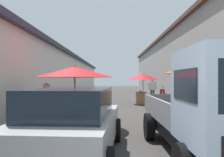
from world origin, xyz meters
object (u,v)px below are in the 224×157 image
object	(u,v)px
fruit_stall_near_left	(74,80)
plastic_stool	(149,105)
delivery_truck	(223,114)
hatchback_car	(72,122)
parked_scooter	(164,97)
vendor_in_shade	(46,105)
fruit_stall_far_right	(201,76)
vendor_by_crates	(152,88)
fruit_stall_mid_lane	(143,80)

from	to	relation	value
fruit_stall_near_left	plastic_stool	world-z (taller)	fruit_stall_near_left
fruit_stall_near_left	delivery_truck	distance (m)	5.14
fruit_stall_near_left	hatchback_car	bearing A→B (deg)	-171.44
parked_scooter	delivery_truck	bearing A→B (deg)	172.81
delivery_truck	vendor_in_shade	bearing A→B (deg)	52.37
fruit_stall_near_left	plastic_stool	distance (m)	5.43
fruit_stall_far_right	fruit_stall_near_left	xyz separation A→B (m)	(0.35, 4.15, -0.12)
fruit_stall_near_left	vendor_by_crates	distance (m)	11.18
delivery_truck	vendor_by_crates	size ratio (longest dim) A/B	2.95
fruit_stall_mid_lane	vendor_by_crates	bearing A→B (deg)	-24.11
delivery_truck	vendor_by_crates	world-z (taller)	delivery_truck
plastic_stool	fruit_stall_mid_lane	bearing A→B (deg)	-2.21
hatchback_car	vendor_by_crates	size ratio (longest dim) A/B	2.40
fruit_stall_far_right	delivery_truck	bearing A→B (deg)	165.40
hatchback_car	fruit_stall_near_left	bearing A→B (deg)	8.56
fruit_stall_far_right	parked_scooter	world-z (taller)	fruit_stall_far_right
fruit_stall_near_left	hatchback_car	size ratio (longest dim) A/B	0.65
delivery_truck	plastic_stool	distance (m)	8.24
fruit_stall_far_right	plastic_stool	distance (m)	4.90
vendor_by_crates	plastic_stool	size ratio (longest dim) A/B	3.85
hatchback_car	plastic_stool	bearing A→B (deg)	-20.16
vendor_by_crates	parked_scooter	xyz separation A→B (m)	(-2.23, -0.42, -0.52)
fruit_stall_near_left	fruit_stall_mid_lane	size ratio (longest dim) A/B	1.16
plastic_stool	hatchback_car	bearing A→B (deg)	159.84
fruit_stall_mid_lane	vendor_by_crates	world-z (taller)	fruit_stall_mid_lane
fruit_stall_mid_lane	delivery_truck	xyz separation A→B (m)	(-12.01, 0.08, -0.53)
fruit_stall_mid_lane	delivery_truck	world-z (taller)	fruit_stall_mid_lane
delivery_truck	plastic_stool	bearing A→B (deg)	0.44
fruit_stall_mid_lane	vendor_by_crates	distance (m)	2.55
parked_scooter	fruit_stall_far_right	bearing A→B (deg)	176.09
fruit_stall_near_left	hatchback_car	world-z (taller)	fruit_stall_near_left
delivery_truck	vendor_in_shade	distance (m)	4.89
fruit_stall_far_right	hatchback_car	bearing A→B (deg)	126.42
fruit_stall_near_left	plastic_stool	bearing A→B (deg)	-36.62
fruit_stall_far_right	fruit_stall_mid_lane	xyz separation A→B (m)	(8.38, 0.86, -0.17)
hatchback_car	plastic_stool	distance (m)	7.79
fruit_stall_far_right	fruit_stall_mid_lane	bearing A→B (deg)	5.88
fruit_stall_near_left	vendor_in_shade	xyz separation A→B (m)	(-1.00, 0.66, -0.76)
fruit_stall_near_left	vendor_in_shade	world-z (taller)	fruit_stall_near_left
parked_scooter	plastic_stool	size ratio (longest dim) A/B	3.89
hatchback_car	plastic_stool	world-z (taller)	hatchback_car
fruit_stall_near_left	vendor_in_shade	size ratio (longest dim) A/B	1.72
fruit_stall_mid_lane	vendor_by_crates	xyz separation A→B (m)	(2.27, -1.01, -0.59)
fruit_stall_near_left	fruit_stall_mid_lane	bearing A→B (deg)	-22.29
fruit_stall_far_right	plastic_stool	world-z (taller)	fruit_stall_far_right
plastic_stool	vendor_in_shade	bearing A→B (deg)	143.97
fruit_stall_far_right	hatchback_car	world-z (taller)	fruit_stall_far_right
fruit_stall_far_right	vendor_in_shade	size ratio (longest dim) A/B	1.62
fruit_stall_mid_lane	fruit_stall_far_right	bearing A→B (deg)	-174.12
vendor_in_shade	parked_scooter	bearing A→B (deg)	-30.74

